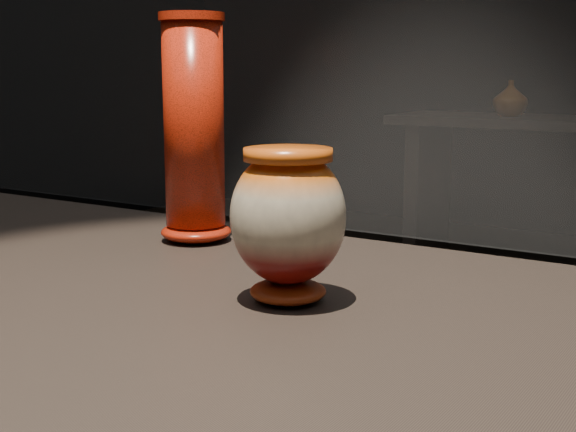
% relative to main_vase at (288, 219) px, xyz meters
% --- Properties ---
extents(main_vase, '(0.17, 0.17, 0.18)m').
position_rel_main_vase_xyz_m(main_vase, '(0.00, 0.00, 0.00)').
color(main_vase, '#690C09').
rests_on(main_vase, display_plinth).
extents(tall_vase, '(0.13, 0.13, 0.34)m').
position_rel_main_vase_xyz_m(tall_vase, '(-0.29, 0.20, 0.07)').
color(tall_vase, red).
rests_on(tall_vase, display_plinth).
extents(back_vase_left, '(0.24, 0.24, 0.19)m').
position_rel_main_vase_xyz_m(back_vase_left, '(-0.84, 3.56, 0.00)').
color(back_vase_left, '#9D4C16').
rests_on(back_vase_left, back_shelf).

